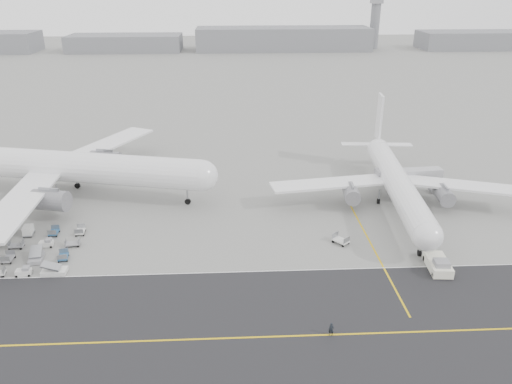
{
  "coord_description": "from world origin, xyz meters",
  "views": [
    {
      "loc": [
        5.94,
        -69.92,
        43.0
      ],
      "look_at": [
        10.1,
        12.0,
        7.65
      ],
      "focal_mm": 35.0,
      "sensor_mm": 36.0,
      "label": 1
    }
  ],
  "objects_px": {
    "control_tower": "(375,22)",
    "airliner_b": "(396,181)",
    "ground_crew_a": "(331,329)",
    "pushback_tug": "(438,264)",
    "jet_bridge": "(410,176)",
    "airliner_a": "(66,167)"
  },
  "relations": [
    {
      "from": "control_tower",
      "to": "ground_crew_a",
      "type": "relative_size",
      "value": 16.06
    },
    {
      "from": "airliner_a",
      "to": "jet_bridge",
      "type": "relative_size",
      "value": 4.26
    },
    {
      "from": "pushback_tug",
      "to": "ground_crew_a",
      "type": "xyz_separation_m",
      "value": [
        -20.05,
        -14.94,
        -0.03
      ]
    },
    {
      "from": "control_tower",
      "to": "airliner_b",
      "type": "relative_size",
      "value": 0.6
    },
    {
      "from": "control_tower",
      "to": "airliner_b",
      "type": "height_order",
      "value": "control_tower"
    },
    {
      "from": "airliner_b",
      "to": "jet_bridge",
      "type": "bearing_deg",
      "value": 54.08
    },
    {
      "from": "jet_bridge",
      "to": "ground_crew_a",
      "type": "height_order",
      "value": "jet_bridge"
    },
    {
      "from": "airliner_b",
      "to": "ground_crew_a",
      "type": "relative_size",
      "value": 26.68
    },
    {
      "from": "airliner_b",
      "to": "pushback_tug",
      "type": "relative_size",
      "value": 6.03
    },
    {
      "from": "pushback_tug",
      "to": "ground_crew_a",
      "type": "bearing_deg",
      "value": -138.33
    },
    {
      "from": "airliner_a",
      "to": "airliner_b",
      "type": "bearing_deg",
      "value": -83.76
    },
    {
      "from": "ground_crew_a",
      "to": "jet_bridge",
      "type": "bearing_deg",
      "value": 81.81
    },
    {
      "from": "airliner_a",
      "to": "ground_crew_a",
      "type": "xyz_separation_m",
      "value": [
        47.26,
        -48.16,
        -5.58
      ]
    },
    {
      "from": "pushback_tug",
      "to": "jet_bridge",
      "type": "distance_m",
      "value": 31.08
    },
    {
      "from": "jet_bridge",
      "to": "ground_crew_a",
      "type": "xyz_separation_m",
      "value": [
        -25.37,
        -45.42,
        -3.02
      ]
    },
    {
      "from": "pushback_tug",
      "to": "jet_bridge",
      "type": "bearing_deg",
      "value": 85.09
    },
    {
      "from": "control_tower",
      "to": "pushback_tug",
      "type": "distance_m",
      "value": 275.58
    },
    {
      "from": "airliner_a",
      "to": "ground_crew_a",
      "type": "relative_size",
      "value": 33.44
    },
    {
      "from": "ground_crew_a",
      "to": "pushback_tug",
      "type": "bearing_deg",
      "value": 57.68
    },
    {
      "from": "control_tower",
      "to": "pushback_tug",
      "type": "height_order",
      "value": "control_tower"
    },
    {
      "from": "control_tower",
      "to": "airliner_b",
      "type": "bearing_deg",
      "value": -104.09
    },
    {
      "from": "pushback_tug",
      "to": "ground_crew_a",
      "type": "height_order",
      "value": "pushback_tug"
    }
  ]
}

